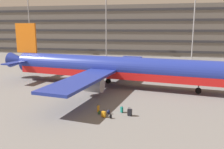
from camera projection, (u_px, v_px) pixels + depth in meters
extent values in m
plane|color=slate|center=(139.00, 89.00, 38.62)|extent=(600.00, 600.00, 0.00)
cube|color=#605B56|center=(153.00, 30.00, 89.18)|extent=(155.97, 18.15, 17.44)
cube|color=#2D2D33|center=(151.00, 51.00, 81.75)|extent=(154.41, 0.24, 0.70)
cube|color=#2D2D33|center=(152.00, 41.00, 81.06)|extent=(154.41, 0.24, 0.70)
cube|color=#2D2D33|center=(152.00, 30.00, 80.38)|extent=(154.41, 0.24, 0.70)
cube|color=#2D2D33|center=(152.00, 20.00, 79.69)|extent=(154.41, 0.24, 0.70)
cube|color=#2D2D33|center=(153.00, 9.00, 79.01)|extent=(154.41, 0.24, 0.70)
cylinder|color=navy|center=(113.00, 67.00, 39.86)|extent=(36.22, 8.78, 3.67)
cube|color=red|center=(113.00, 73.00, 40.05)|extent=(34.78, 8.50, 1.17)
cone|color=navy|center=(20.00, 60.00, 46.27)|extent=(4.78, 3.53, 2.94)
cube|color=orange|center=(26.00, 38.00, 44.79)|extent=(4.41, 0.98, 5.50)
cube|color=navy|center=(41.00, 58.00, 48.68)|extent=(2.57, 5.70, 0.20)
cube|color=navy|center=(16.00, 62.00, 42.25)|extent=(2.57, 5.70, 0.20)
cube|color=navy|center=(124.00, 61.00, 48.92)|extent=(6.52, 15.62, 0.36)
cube|color=navy|center=(82.00, 80.00, 31.57)|extent=(6.52, 15.62, 0.36)
cylinder|color=#9E9EA3|center=(122.00, 70.00, 46.49)|extent=(2.88, 2.37, 2.02)
cylinder|color=#9E9EA3|center=(94.00, 85.00, 34.18)|extent=(2.88, 2.37, 2.02)
cylinder|color=black|center=(198.00, 91.00, 35.82)|extent=(0.94, 0.47, 0.90)
cylinder|color=slate|center=(199.00, 86.00, 35.68)|extent=(0.20, 0.20, 1.40)
cylinder|color=black|center=(108.00, 81.00, 42.32)|extent=(0.94, 0.47, 0.90)
cylinder|color=slate|center=(108.00, 77.00, 42.19)|extent=(0.20, 0.20, 1.40)
cylinder|color=black|center=(102.00, 85.00, 39.45)|extent=(0.94, 0.47, 0.90)
cylinder|color=slate|center=(102.00, 81.00, 39.31)|extent=(0.20, 0.20, 1.40)
cylinder|color=gray|center=(29.00, 23.00, 83.53)|extent=(0.36, 0.36, 22.72)
cylinder|color=gray|center=(106.00, 21.00, 77.90)|extent=(0.36, 0.36, 23.47)
cylinder|color=gray|center=(194.00, 23.00, 72.55)|extent=(0.36, 0.36, 22.03)
cube|color=#147266|center=(122.00, 110.00, 27.84)|extent=(0.38, 0.42, 0.64)
cylinder|color=#333338|center=(123.00, 107.00, 27.71)|extent=(0.02, 0.02, 0.08)
cylinder|color=#333338|center=(122.00, 106.00, 27.88)|extent=(0.02, 0.02, 0.08)
cube|color=black|center=(122.00, 106.00, 27.79)|extent=(0.14, 0.17, 0.02)
cylinder|color=black|center=(122.00, 113.00, 27.74)|extent=(0.05, 0.05, 0.05)
cylinder|color=black|center=(121.00, 112.00, 28.00)|extent=(0.05, 0.05, 0.05)
cylinder|color=black|center=(123.00, 113.00, 27.81)|extent=(0.05, 0.05, 0.05)
cylinder|color=black|center=(122.00, 112.00, 28.07)|extent=(0.05, 0.05, 0.05)
cube|color=black|center=(130.00, 112.00, 26.78)|extent=(0.54, 0.40, 0.76)
cylinder|color=#333338|center=(128.00, 108.00, 26.68)|extent=(0.02, 0.02, 0.19)
cylinder|color=#333338|center=(131.00, 109.00, 26.55)|extent=(0.02, 0.02, 0.19)
cube|color=black|center=(130.00, 108.00, 26.60)|extent=(0.26, 0.10, 0.02)
cylinder|color=black|center=(129.00, 115.00, 27.04)|extent=(0.03, 0.05, 0.05)
cylinder|color=black|center=(132.00, 116.00, 26.86)|extent=(0.03, 0.05, 0.05)
cylinder|color=black|center=(128.00, 116.00, 26.86)|extent=(0.03, 0.05, 0.05)
cylinder|color=black|center=(131.00, 116.00, 26.68)|extent=(0.03, 0.05, 0.05)
cube|color=orange|center=(98.00, 109.00, 28.05)|extent=(0.22, 0.39, 0.71)
cylinder|color=#333338|center=(98.00, 105.00, 28.08)|extent=(0.02, 0.02, 0.15)
cylinder|color=#333338|center=(98.00, 105.00, 27.87)|extent=(0.02, 0.02, 0.15)
cube|color=black|center=(98.00, 105.00, 27.96)|extent=(0.03, 0.21, 0.02)
cylinder|color=black|center=(99.00, 111.00, 28.26)|extent=(0.05, 0.02, 0.05)
cylinder|color=black|center=(99.00, 112.00, 27.96)|extent=(0.05, 0.02, 0.05)
cylinder|color=black|center=(98.00, 111.00, 28.29)|extent=(0.05, 0.02, 0.05)
cylinder|color=black|center=(97.00, 112.00, 27.99)|extent=(0.05, 0.02, 0.05)
cube|color=orange|center=(104.00, 114.00, 26.39)|extent=(0.53, 0.44, 0.62)
cylinder|color=#333338|center=(105.00, 111.00, 26.31)|extent=(0.02, 0.02, 0.19)
cylinder|color=#333338|center=(103.00, 110.00, 26.45)|extent=(0.02, 0.02, 0.19)
cube|color=black|center=(104.00, 110.00, 26.36)|extent=(0.24, 0.13, 0.02)
cylinder|color=black|center=(104.00, 118.00, 26.26)|extent=(0.04, 0.05, 0.05)
cylinder|color=black|center=(102.00, 117.00, 26.48)|extent=(0.04, 0.05, 0.05)
cylinder|color=black|center=(106.00, 117.00, 26.44)|extent=(0.04, 0.05, 0.05)
cylinder|color=black|center=(103.00, 116.00, 26.65)|extent=(0.04, 0.05, 0.05)
ellipsoid|color=navy|center=(109.00, 112.00, 27.38)|extent=(0.42, 0.36, 0.51)
ellipsoid|color=navy|center=(108.00, 112.00, 27.49)|extent=(0.27, 0.20, 0.23)
torus|color=black|center=(109.00, 110.00, 27.29)|extent=(0.08, 0.05, 0.08)
cube|color=black|center=(108.00, 112.00, 27.26)|extent=(0.04, 0.04, 0.43)
cube|color=black|center=(110.00, 112.00, 27.31)|extent=(0.04, 0.04, 0.43)
ellipsoid|color=black|center=(111.00, 116.00, 26.05)|extent=(0.34, 0.35, 0.50)
ellipsoid|color=black|center=(110.00, 117.00, 26.14)|extent=(0.21, 0.21, 0.23)
torus|color=black|center=(111.00, 114.00, 25.98)|extent=(0.07, 0.07, 0.08)
cube|color=black|center=(110.00, 117.00, 25.94)|extent=(0.04, 0.04, 0.43)
cube|color=black|center=(112.00, 116.00, 26.03)|extent=(0.04, 0.04, 0.43)
ellipsoid|color=#264C26|center=(99.00, 113.00, 27.24)|extent=(0.39, 0.38, 0.46)
ellipsoid|color=#264C26|center=(98.00, 113.00, 27.18)|extent=(0.24, 0.21, 0.21)
torus|color=black|center=(99.00, 111.00, 27.22)|extent=(0.08, 0.05, 0.08)
cube|color=black|center=(100.00, 113.00, 27.26)|extent=(0.04, 0.04, 0.39)
cube|color=black|center=(99.00, 112.00, 27.38)|extent=(0.04, 0.04, 0.39)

